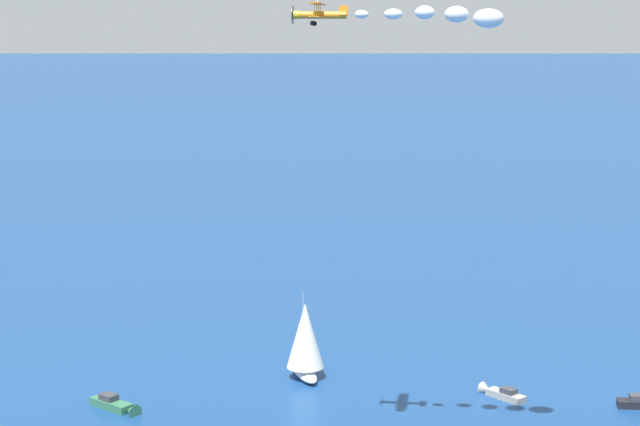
% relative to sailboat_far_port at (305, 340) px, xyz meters
% --- Properties ---
extents(sailboat_far_port, '(7.06, 11.04, 13.73)m').
position_rel_sailboat_far_port_xyz_m(sailboat_far_port, '(0.00, 0.00, 0.00)').
color(sailboat_far_port, white).
rests_on(sailboat_far_port, ground_plane).
extents(motorboat_offshore, '(5.35, 9.21, 2.61)m').
position_rel_sailboat_far_port_xyz_m(motorboat_offshore, '(-31.02, 0.39, -5.56)').
color(motorboat_offshore, '#33704C').
rests_on(motorboat_offshore, ground_plane).
extents(motorboat_mid_cluster, '(3.72, 8.21, 2.31)m').
position_rel_sailboat_far_port_xyz_m(motorboat_mid_cluster, '(21.44, -22.19, -5.64)').
color(motorboat_mid_cluster, '#9E9993').
rests_on(motorboat_mid_cluster, ground_plane).
extents(biplane_lead, '(6.82, 6.65, 3.61)m').
position_rel_sailboat_far_port_xyz_m(biplane_lead, '(-15.25, -31.87, 51.58)').
color(biplane_lead, orange).
extents(smoke_trail_lead, '(15.53, 12.16, 2.76)m').
position_rel_sailboat_far_port_xyz_m(smoke_trail_lead, '(-1.86, -41.97, 51.42)').
color(smoke_trail_lead, silver).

